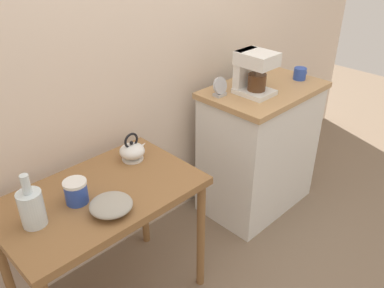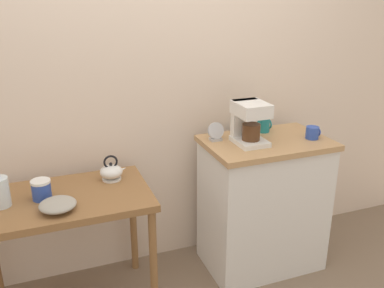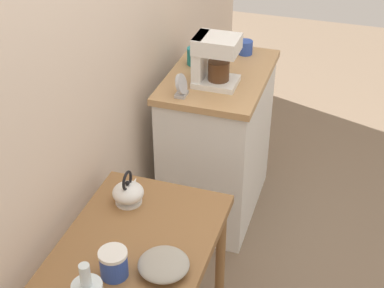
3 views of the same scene
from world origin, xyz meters
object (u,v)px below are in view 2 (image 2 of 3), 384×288
coffee_maker (249,121)px  mug_blue (313,133)px  mug_dark_teal (264,125)px  table_clock (216,133)px  bowl_stoneware (58,205)px  teakettle (112,172)px  canister_enamel (41,190)px

coffee_maker → mug_blue: bearing=-10.3°
mug_blue → mug_dark_teal: bearing=133.5°
table_clock → bowl_stoneware: bearing=-164.9°
mug_blue → mug_dark_teal: mug_dark_teal is taller
mug_dark_teal → table_clock: size_ratio=0.82×
mug_blue → bowl_stoneware: bearing=-177.0°
teakettle → coffee_maker: coffee_maker is taller
teakettle → mug_dark_teal: (1.03, 0.04, 0.16)m
mug_blue → mug_dark_teal: size_ratio=0.93×
table_clock → coffee_maker: bearing=-31.9°
bowl_stoneware → teakettle: teakettle is taller
canister_enamel → table_clock: size_ratio=0.93×
mug_blue → table_clock: bearing=162.8°
coffee_maker → mug_blue: coffee_maker is taller
teakettle → canister_enamel: teakettle is taller
mug_blue → table_clock: (-0.59, 0.18, 0.01)m
canister_enamel → table_clock: 1.07m
bowl_stoneware → mug_blue: bearing=3.0°
teakettle → table_clock: 0.68m
teakettle → bowl_stoneware: bearing=-139.7°
teakettle → coffee_maker: 0.88m
teakettle → coffee_maker: (0.83, -0.12, 0.26)m
bowl_stoneware → table_clock: table_clock is taller
teakettle → coffee_maker: size_ratio=0.62×
bowl_stoneware → mug_dark_teal: mug_dark_teal is taller
coffee_maker → table_clock: coffee_maker is taller
mug_blue → table_clock: 0.62m
canister_enamel → coffee_maker: size_ratio=0.42×
table_clock → mug_blue: bearing=-17.2°
teakettle → mug_dark_teal: 1.04m
mug_blue → table_clock: size_ratio=0.76×
teakettle → table_clock: bearing=-0.8°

